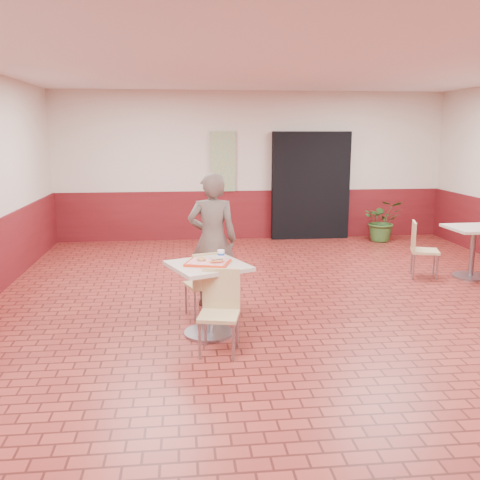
{
  "coord_description": "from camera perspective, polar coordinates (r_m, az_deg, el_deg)",
  "views": [
    {
      "loc": [
        -1.44,
        -5.91,
        2.19
      ],
      "look_at": [
        -0.78,
        0.16,
        0.95
      ],
      "focal_mm": 40.0,
      "sensor_mm": 36.0,
      "label": 1
    }
  ],
  "objects": [
    {
      "name": "serving_tray",
      "position": [
        5.74,
        -3.43,
        -2.44
      ],
      "size": [
        0.45,
        0.35,
        0.03
      ],
      "rotation": [
        0.0,
        0.0,
        -0.31
      ],
      "color": "red",
      "rests_on": "main_table"
    },
    {
      "name": "main_table",
      "position": [
        5.82,
        -3.4,
        -5.06
      ],
      "size": [
        0.75,
        0.75,
        0.8
      ],
      "rotation": [
        0.0,
        0.0,
        0.39
      ],
      "color": "beige",
      "rests_on": "ground"
    },
    {
      "name": "chair_main_front",
      "position": [
        5.4,
        -2.17,
        -7.13
      ],
      "size": [
        0.46,
        0.46,
        0.84
      ],
      "rotation": [
        0.0,
        0.0,
        -0.22
      ],
      "color": "tan",
      "rests_on": "ground"
    },
    {
      "name": "wainscot_band",
      "position": [
        6.31,
        7.21,
        -4.14
      ],
      "size": [
        8.0,
        10.0,
        1.0
      ],
      "color": "#581014",
      "rests_on": "ground"
    },
    {
      "name": "room_shell",
      "position": [
        6.12,
        7.45,
        4.91
      ],
      "size": [
        8.01,
        10.01,
        3.01
      ],
      "color": "maroon",
      "rests_on": "ground"
    },
    {
      "name": "second_table",
      "position": [
        8.83,
        23.61,
        -0.35
      ],
      "size": [
        0.74,
        0.74,
        0.78
      ],
      "rotation": [
        0.0,
        0.0,
        0.03
      ],
      "color": "#BFAF99",
      "rests_on": "ground"
    },
    {
      "name": "chair_second_left",
      "position": [
        8.6,
        18.67,
        -0.63
      ],
      "size": [
        0.5,
        0.5,
        0.85
      ],
      "rotation": [
        0.0,
        0.0,
        1.25
      ],
      "color": "tan",
      "rests_on": "ground"
    },
    {
      "name": "potted_plant",
      "position": [
        11.21,
        14.97,
        2.02
      ],
      "size": [
        0.88,
        0.8,
        0.85
      ],
      "primitive_type": "imported",
      "rotation": [
        0.0,
        0.0,
        -0.19
      ],
      "color": "#315A24",
      "rests_on": "ground"
    },
    {
      "name": "customer",
      "position": [
        6.75,
        -2.95,
        0.01
      ],
      "size": [
        0.65,
        0.45,
        1.7
      ],
      "primitive_type": "imported",
      "rotation": [
        0.0,
        0.0,
        3.07
      ],
      "color": "brown",
      "rests_on": "ground"
    },
    {
      "name": "ring_donut",
      "position": [
        5.79,
        -4.12,
        -2.03
      ],
      "size": [
        0.12,
        0.12,
        0.03
      ],
      "primitive_type": "torus",
      "rotation": [
        0.0,
        0.0,
        0.23
      ],
      "color": "#BD8845",
      "rests_on": "serving_tray"
    },
    {
      "name": "paper_cup",
      "position": [
        5.84,
        -2.04,
        -1.54
      ],
      "size": [
        0.08,
        0.08,
        0.1
      ],
      "rotation": [
        0.0,
        0.0,
        0.04
      ],
      "color": "white",
      "rests_on": "serving_tray"
    },
    {
      "name": "chair_main_back",
      "position": [
        6.39,
        -3.79,
        -4.35
      ],
      "size": [
        0.47,
        0.47,
        0.81
      ],
      "rotation": [
        0.0,
        0.0,
        3.47
      ],
      "color": "#D5C580",
      "rests_on": "ground"
    },
    {
      "name": "long_john_donut",
      "position": [
        5.68,
        -2.49,
        -2.22
      ],
      "size": [
        0.16,
        0.1,
        0.05
      ],
      "rotation": [
        0.0,
        0.0,
        0.24
      ],
      "color": "#E87E43",
      "rests_on": "serving_tray"
    },
    {
      "name": "promo_poster",
      "position": [
        10.9,
        -1.81,
        8.36
      ],
      "size": [
        0.5,
        0.03,
        1.2
      ],
      "primitive_type": "cube",
      "color": "gray",
      "rests_on": "wainscot_band"
    },
    {
      "name": "corridor_doorway",
      "position": [
        11.16,
        7.53,
        5.77
      ],
      "size": [
        1.6,
        0.22,
        2.2
      ],
      "primitive_type": "cube",
      "color": "black",
      "rests_on": "ground"
    }
  ]
}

